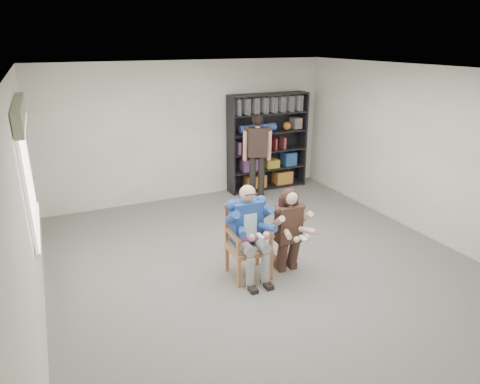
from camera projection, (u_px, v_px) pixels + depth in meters
name	position (u px, v px, depth m)	size (l,w,h in m)	color
room_shell	(272.00, 179.00, 5.76)	(6.00, 7.00, 2.80)	beige
floor	(270.00, 270.00, 6.23)	(6.00, 7.00, 0.01)	#63605B
window_left	(28.00, 170.00, 5.38)	(0.16, 2.00, 1.75)	white
armchair	(249.00, 242.00, 5.93)	(0.60, 0.58, 1.04)	#9E623B
seated_man	(249.00, 232.00, 5.88)	(0.58, 0.81, 1.36)	navy
kneeling_woman	(289.00, 232.00, 6.02)	(0.52, 0.83, 1.24)	#322016
bookshelf	(268.00, 142.00, 9.35)	(1.80, 0.38, 2.10)	black
standing_man	(257.00, 158.00, 8.71)	(0.55, 0.31, 1.78)	black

